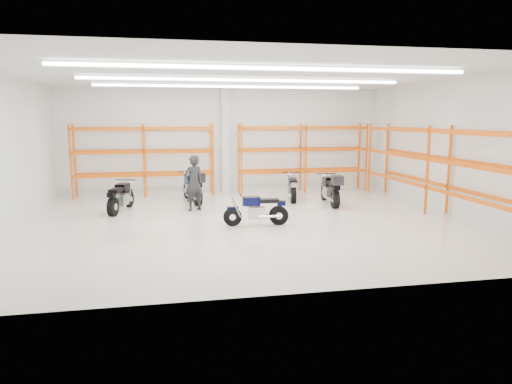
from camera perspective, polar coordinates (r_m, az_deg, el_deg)
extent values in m
plane|color=silver|center=(14.39, -0.93, -3.77)|extent=(14.00, 14.00, 0.00)
cube|color=white|center=(19.98, -3.94, 6.39)|extent=(14.00, 0.02, 4.50)
cube|color=white|center=(8.23, 6.29, 2.25)|extent=(14.00, 0.02, 4.50)
cube|color=white|center=(14.58, -29.26, 4.17)|extent=(0.02, 12.00, 4.50)
cube|color=white|center=(16.74, 23.48, 5.10)|extent=(0.02, 12.00, 4.50)
cube|color=white|center=(14.07, -0.97, 14.38)|extent=(14.00, 12.00, 0.02)
cube|color=white|center=(11.13, 1.79, 15.21)|extent=(10.00, 0.22, 0.10)
cube|color=white|center=(14.55, -1.32, 13.81)|extent=(10.00, 0.22, 0.10)
cube|color=white|center=(17.51, -3.00, 13.04)|extent=(10.00, 0.22, 0.10)
cylinder|color=black|center=(13.83, -2.95, -3.12)|extent=(0.57, 0.15, 0.57)
cylinder|color=black|center=(13.98, 2.85, -2.94)|extent=(0.60, 0.21, 0.59)
cylinder|color=silver|center=(13.83, -2.95, -3.12)|extent=(0.20, 0.15, 0.19)
cylinder|color=silver|center=(13.98, 2.85, -2.94)|extent=(0.22, 0.20, 0.21)
cube|color=black|center=(13.77, -2.96, -1.97)|extent=(0.35, 0.17, 0.06)
cube|color=#B7B7BC|center=(13.87, 0.08, -2.59)|extent=(0.51, 0.37, 0.36)
cube|color=#A5A5AA|center=(13.93, 1.55, -2.93)|extent=(0.67, 0.16, 0.08)
cube|color=black|center=(13.78, -0.62, -1.15)|extent=(0.55, 0.36, 0.26)
cube|color=black|center=(13.84, 1.56, -1.10)|extent=(0.64, 0.33, 0.11)
cube|color=black|center=(13.92, 3.17, -1.37)|extent=(0.26, 0.22, 0.15)
cylinder|color=black|center=(13.71, -1.95, -0.32)|extent=(0.08, 0.66, 0.03)
sphere|color=silver|center=(13.72, -3.13, -0.97)|extent=(0.18, 0.18, 0.18)
cylinder|color=silver|center=(13.79, 1.80, -3.06)|extent=(0.71, 0.14, 0.08)
cylinder|color=black|center=(17.31, -15.54, -0.84)|extent=(0.29, 0.63, 0.62)
cylinder|color=black|center=(15.90, -17.45, -1.77)|extent=(0.35, 0.66, 0.64)
cylinder|color=silver|center=(17.31, -15.54, -0.84)|extent=(0.19, 0.24, 0.21)
cylinder|color=silver|center=(15.90, -17.45, -1.77)|extent=(0.26, 0.27, 0.23)
cube|color=black|center=(17.26, -15.58, 0.17)|extent=(0.25, 0.40, 0.06)
cube|color=#B7B7BC|center=(16.55, -16.51, -0.90)|extent=(0.50, 0.62, 0.39)
cube|color=#A5A5AA|center=(16.21, -16.99, -1.50)|extent=(0.31, 0.73, 0.08)
cube|color=black|center=(16.66, -16.34, 0.53)|extent=(0.49, 0.65, 0.29)
cube|color=black|center=(16.13, -17.07, 0.22)|extent=(0.48, 0.74, 0.12)
cube|color=black|center=(15.75, -17.63, -0.32)|extent=(0.29, 0.32, 0.16)
cylinder|color=black|center=(16.95, -15.95, 1.47)|extent=(0.70, 0.23, 0.04)
sphere|color=silver|center=(17.26, -15.57, 1.07)|extent=(0.20, 0.20, 0.20)
cylinder|color=silver|center=(16.24, -17.58, -1.52)|extent=(0.30, 0.77, 0.09)
cylinder|color=black|center=(18.68, -8.63, 0.20)|extent=(0.26, 0.68, 0.67)
cylinder|color=black|center=(17.08, -7.30, -0.58)|extent=(0.33, 0.72, 0.69)
cylinder|color=silver|center=(18.68, -8.63, 0.20)|extent=(0.20, 0.25, 0.22)
cylinder|color=silver|center=(17.08, -7.30, -0.58)|extent=(0.27, 0.28, 0.24)
cube|color=#031541|center=(18.63, -8.66, 1.21)|extent=(0.24, 0.43, 0.07)
cube|color=#B7B7BC|center=(17.83, -7.98, 0.21)|extent=(0.51, 0.65, 0.42)
cube|color=#A5A5AA|center=(17.44, -7.62, -0.35)|extent=(0.28, 0.79, 0.09)
cube|color=#031541|center=(17.96, -8.17, 1.64)|extent=(0.49, 0.69, 0.31)
cube|color=black|center=(17.36, -7.66, 1.39)|extent=(0.47, 0.79, 0.13)
cube|color=#031541|center=(16.92, -7.25, 0.89)|extent=(0.30, 0.33, 0.18)
cylinder|color=black|center=(18.29, -8.48, 2.54)|extent=(0.77, 0.19, 0.04)
sphere|color=silver|center=(18.64, -8.71, 2.11)|extent=(0.21, 0.21, 0.21)
cylinder|color=silver|center=(17.35, -8.15, -0.41)|extent=(0.26, 0.84, 0.10)
cube|color=black|center=(16.76, -7.15, 1.81)|extent=(0.45, 0.49, 0.33)
cylinder|color=black|center=(18.99, 4.35, 0.34)|extent=(0.24, 0.62, 0.61)
cylinder|color=black|center=(17.49, 4.71, -0.41)|extent=(0.30, 0.65, 0.63)
cylinder|color=silver|center=(18.99, 4.35, 0.34)|extent=(0.18, 0.23, 0.20)
cylinder|color=silver|center=(17.49, 4.71, -0.41)|extent=(0.24, 0.26, 0.22)
cube|color=gray|center=(18.95, 4.37, 1.25)|extent=(0.22, 0.39, 0.06)
cube|color=#B7B7BC|center=(18.20, 4.54, 0.33)|extent=(0.46, 0.59, 0.39)
cube|color=#A5A5AA|center=(17.83, 4.62, -0.19)|extent=(0.26, 0.72, 0.08)
cube|color=gray|center=(18.32, 4.51, 1.61)|extent=(0.45, 0.62, 0.28)
cube|color=black|center=(17.76, 4.65, 1.36)|extent=(0.43, 0.72, 0.12)
cube|color=gray|center=(17.35, 4.75, 0.90)|extent=(0.27, 0.30, 0.16)
cylinder|color=black|center=(18.63, 4.44, 2.43)|extent=(0.70, 0.17, 0.04)
sphere|color=silver|center=(18.96, 4.37, 2.05)|extent=(0.19, 0.19, 0.19)
cylinder|color=silver|center=(17.78, 4.11, -0.21)|extent=(0.24, 0.77, 0.09)
cylinder|color=black|center=(18.26, 8.52, -0.04)|extent=(0.19, 0.66, 0.65)
cylinder|color=black|center=(16.72, 9.86, -0.90)|extent=(0.26, 0.69, 0.67)
cylinder|color=silver|center=(18.26, 8.52, -0.04)|extent=(0.17, 0.23, 0.22)
cylinder|color=silver|center=(16.72, 9.86, -0.90)|extent=(0.24, 0.26, 0.24)
cube|color=black|center=(18.21, 8.55, 0.97)|extent=(0.20, 0.40, 0.06)
cube|color=#B7B7BC|center=(17.44, 9.20, -0.06)|extent=(0.44, 0.60, 0.41)
cube|color=#A5A5AA|center=(17.06, 9.54, -0.64)|extent=(0.20, 0.77, 0.09)
cube|color=black|center=(17.56, 9.07, 1.36)|extent=(0.42, 0.64, 0.30)
cube|color=black|center=(16.98, 9.58, 1.08)|extent=(0.39, 0.74, 0.13)
cube|color=black|center=(16.56, 9.98, 0.56)|extent=(0.26, 0.30, 0.17)
cylinder|color=black|center=(17.88, 8.80, 2.28)|extent=(0.76, 0.11, 0.04)
sphere|color=silver|center=(18.22, 8.53, 1.86)|extent=(0.21, 0.21, 0.21)
cylinder|color=silver|center=(16.98, 9.01, -0.68)|extent=(0.17, 0.82, 0.10)
cube|color=black|center=(16.40, 10.13, 1.46)|extent=(0.40, 0.44, 0.32)
imported|color=black|center=(16.13, -7.81, 1.11)|extent=(0.85, 0.74, 1.96)
cube|color=white|center=(19.80, -3.88, 6.37)|extent=(0.32, 0.32, 4.50)
cube|color=#FF5606|center=(20.12, -21.72, 3.64)|extent=(0.07, 0.07, 3.00)
cube|color=#FF5606|center=(19.34, -22.15, 3.41)|extent=(0.07, 0.07, 3.00)
cube|color=#FF5606|center=(19.79, -13.72, 3.95)|extent=(0.07, 0.07, 3.00)
cube|color=#FF5606|center=(18.99, -13.83, 3.73)|extent=(0.07, 0.07, 3.00)
cube|color=#FF5606|center=(19.84, -5.60, 4.18)|extent=(0.07, 0.07, 3.00)
cube|color=#FF5606|center=(19.05, -5.37, 3.97)|extent=(0.07, 0.07, 3.00)
cube|color=#FF5606|center=(19.84, -13.66, 2.33)|extent=(5.60, 0.07, 0.12)
cube|color=#FF5606|center=(19.05, -13.77, 2.04)|extent=(5.60, 0.07, 0.12)
cube|color=#FF5606|center=(19.76, -13.76, 5.03)|extent=(5.60, 0.07, 0.12)
cube|color=#FF5606|center=(18.96, -13.87, 4.86)|extent=(5.60, 0.07, 0.12)
cube|color=#FF5606|center=(19.71, -13.87, 7.75)|extent=(5.60, 0.07, 0.12)
cube|color=#FF5606|center=(18.91, -13.99, 7.69)|extent=(5.60, 0.07, 0.12)
cube|color=#FF5606|center=(19.99, -2.16, 4.26)|extent=(0.07, 0.07, 3.00)
cube|color=#FF5606|center=(19.20, -1.80, 4.05)|extent=(0.07, 0.07, 3.00)
cube|color=#FF5606|center=(20.60, 5.58, 4.37)|extent=(0.07, 0.07, 3.00)
cube|color=#FF5606|center=(19.84, 6.23, 4.17)|extent=(0.07, 0.07, 3.00)
cube|color=#FF5606|center=(21.56, 12.76, 4.40)|extent=(0.07, 0.07, 3.00)
cube|color=#FF5606|center=(20.83, 13.63, 4.20)|extent=(0.07, 0.07, 3.00)
cube|color=#FF5606|center=(20.66, 5.55, 2.81)|extent=(5.60, 0.07, 0.12)
cube|color=#FF5606|center=(19.89, 6.20, 2.55)|extent=(5.60, 0.07, 0.12)
cube|color=#FF5606|center=(20.57, 5.59, 5.41)|extent=(5.60, 0.07, 0.12)
cube|color=#FF5606|center=(19.81, 6.25, 5.25)|extent=(5.60, 0.07, 0.12)
cube|color=#FF5606|center=(20.53, 5.64, 8.02)|extent=(5.60, 0.07, 0.12)
cube|color=#FF5606|center=(19.76, 6.30, 7.96)|extent=(5.60, 0.07, 0.12)
cube|color=#FF5606|center=(16.73, 22.97, 2.54)|extent=(0.07, 0.07, 3.00)
cube|color=#FF5606|center=(16.30, 20.63, 2.53)|extent=(0.07, 0.07, 3.00)
cube|color=#FF5606|center=(20.60, 16.03, 4.05)|extent=(0.07, 0.07, 3.00)
cube|color=#FF5606|center=(20.26, 14.00, 4.05)|extent=(0.07, 0.07, 3.00)
cube|color=#FF5606|center=(16.80, 22.85, 0.64)|extent=(0.07, 9.00, 0.12)
cube|color=#FF5606|center=(16.37, 20.52, 0.57)|extent=(0.07, 9.00, 0.12)
cube|color=#FF5606|center=(16.70, 23.05, 3.82)|extent=(0.07, 9.00, 0.12)
cube|color=#FF5606|center=(16.27, 20.71, 3.84)|extent=(0.07, 9.00, 0.12)
cube|color=#FF5606|center=(16.65, 23.26, 7.03)|extent=(0.07, 9.00, 0.12)
cube|color=#FF5606|center=(16.22, 20.90, 7.13)|extent=(0.07, 9.00, 0.12)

